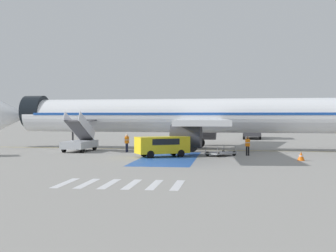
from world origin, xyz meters
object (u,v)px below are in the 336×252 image
at_px(fuel_tanker, 252,127).
at_px(baggage_cart, 221,153).
at_px(service_van_1, 162,145).
at_px(ground_crew_0, 248,145).
at_px(ground_crew_1, 127,142).
at_px(airliner, 187,116).
at_px(ground_crew_2, 183,142).
at_px(boarding_stairs_forward, 80,141).
at_px(traffic_cone_1, 301,156).

height_order(fuel_tanker, baggage_cart, fuel_tanker).
xyz_separation_m(service_van_1, ground_crew_0, (7.38, 2.24, -0.09)).
bearing_deg(ground_crew_1, airliner, -28.10).
distance_m(fuel_tanker, ground_crew_2, 28.55).
bearing_deg(airliner, fuel_tanker, -13.87).
height_order(boarding_stairs_forward, ground_crew_0, boarding_stairs_forward).
bearing_deg(service_van_1, boarding_stairs_forward, -148.92).
distance_m(service_van_1, ground_crew_0, 7.71).
bearing_deg(ground_crew_2, baggage_cart, -178.13).
distance_m(baggage_cart, ground_crew_2, 5.70).
bearing_deg(service_van_1, traffic_cone_1, 50.62).
bearing_deg(boarding_stairs_forward, ground_crew_1, -0.85).
distance_m(service_van_1, ground_crew_2, 5.89).
height_order(baggage_cart, ground_crew_0, ground_crew_0).
xyz_separation_m(ground_crew_0, ground_crew_2, (-6.09, 3.50, -0.05)).
distance_m(airliner, fuel_tanker, 25.84).
bearing_deg(ground_crew_2, fuel_tanker, -55.66).
distance_m(boarding_stairs_forward, traffic_cone_1, 21.54).
relative_size(ground_crew_1, ground_crew_2, 1.09).
relative_size(boarding_stairs_forward, ground_crew_2, 3.29).
relative_size(boarding_stairs_forward, fuel_tanker, 0.56).
relative_size(baggage_cart, traffic_cone_1, 4.30).
relative_size(ground_crew_0, ground_crew_1, 0.96).
distance_m(airliner, ground_crew_0, 9.11).
height_order(service_van_1, ground_crew_1, ground_crew_1).
distance_m(boarding_stairs_forward, ground_crew_0, 16.61).
xyz_separation_m(boarding_stairs_forward, service_van_1, (9.00, -5.01, 0.08)).
xyz_separation_m(airliner, traffic_cone_1, (10.01, -10.52, -3.20)).
bearing_deg(baggage_cart, ground_crew_1, 22.37).
distance_m(baggage_cart, traffic_cone_1, 7.23).
bearing_deg(baggage_cart, boarding_stairs_forward, 27.03).
distance_m(boarding_stairs_forward, ground_crew_2, 10.31).
distance_m(fuel_tanker, traffic_cone_1, 35.15).
xyz_separation_m(boarding_stairs_forward, baggage_cart, (14.02, -3.52, -0.73)).
xyz_separation_m(service_van_1, ground_crew_2, (1.29, 5.74, -0.14)).
bearing_deg(baggage_cart, traffic_cone_1, -167.04).
xyz_separation_m(ground_crew_2, traffic_cone_1, (10.10, -7.66, -0.59)).
bearing_deg(traffic_cone_1, ground_crew_1, 157.23).
distance_m(boarding_stairs_forward, service_van_1, 10.30).
xyz_separation_m(baggage_cart, ground_crew_0, (2.36, 0.75, 0.73)).
xyz_separation_m(service_van_1, ground_crew_1, (-4.14, 4.60, -0.04)).
relative_size(fuel_tanker, ground_crew_0, 5.60).
xyz_separation_m(service_van_1, traffic_cone_1, (11.39, -1.92, -0.72)).
relative_size(airliner, ground_crew_1, 24.49).
relative_size(airliner, service_van_1, 9.05).
bearing_deg(ground_crew_0, service_van_1, -162.53).
height_order(boarding_stairs_forward, baggage_cart, boarding_stairs_forward).
xyz_separation_m(fuel_tanker, ground_crew_2, (-8.00, -27.40, -0.88)).
xyz_separation_m(airliner, ground_crew_0, (5.99, -6.36, -2.57)).
bearing_deg(airliner, traffic_cone_1, -132.46).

